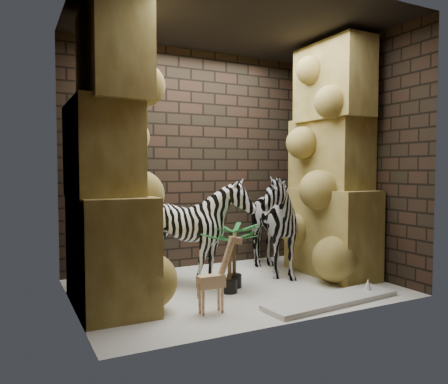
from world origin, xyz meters
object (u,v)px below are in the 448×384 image
giraffe_toy (211,273)px  zebra_left (195,237)px  palm_front (234,255)px  zebra_right (265,215)px  palm_back (230,262)px  surfboard (332,300)px

giraffe_toy → zebra_left: bearing=75.1°
zebra_left → palm_front: zebra_left is taller
zebra_left → giraffe_toy: zebra_left is taller
zebra_right → palm_front: 0.90m
zebra_left → palm_back: (0.21, -0.45, -0.23)m
palm_front → surfboard: 1.19m
zebra_right → palm_back: bearing=-134.9°
giraffe_toy → palm_front: giraffe_toy is taller
zebra_left → surfboard: zebra_left is taller
palm_back → surfboard: bearing=-45.4°
zebra_left → giraffe_toy: size_ratio=1.63×
zebra_left → palm_front: 0.50m
giraffe_toy → palm_back: giraffe_toy is taller
zebra_left → palm_front: bearing=-36.6°
zebra_left → giraffe_toy: 1.02m
giraffe_toy → palm_back: size_ratio=1.13×
surfboard → palm_front: bearing=118.1°
zebra_right → palm_front: size_ratio=2.05×
zebra_left → palm_back: zebra_left is taller
palm_front → palm_back: (-0.15, -0.17, -0.03)m
zebra_left → palm_back: bearing=-63.8°
palm_back → surfboard: palm_back is taller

